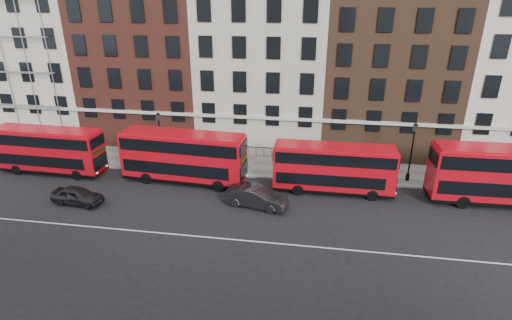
% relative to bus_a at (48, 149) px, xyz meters
% --- Properties ---
extents(ground, '(120.00, 120.00, 0.00)m').
position_rel_bus_a_xyz_m(ground, '(18.21, -6.22, -2.28)').
color(ground, black).
rests_on(ground, ground).
extents(pavement, '(80.00, 5.00, 0.15)m').
position_rel_bus_a_xyz_m(pavement, '(18.21, 4.28, -2.21)').
color(pavement, slate).
rests_on(pavement, ground).
extents(kerb, '(80.00, 0.30, 0.16)m').
position_rel_bus_a_xyz_m(kerb, '(18.21, 1.78, -2.20)').
color(kerb, gray).
rests_on(kerb, ground).
extents(road_centre_line, '(70.00, 0.12, 0.01)m').
position_rel_bus_a_xyz_m(road_centre_line, '(18.21, -8.22, -2.28)').
color(road_centre_line, white).
rests_on(road_centre_line, ground).
extents(building_terrace, '(64.00, 11.95, 22.00)m').
position_rel_bus_a_xyz_m(building_terrace, '(17.91, 11.66, 7.96)').
color(building_terrace, beige).
rests_on(building_terrace, ground).
extents(bus_a, '(10.21, 2.81, 4.25)m').
position_rel_bus_a_xyz_m(bus_a, '(0.00, 0.00, 0.00)').
color(bus_a, red).
rests_on(bus_a, ground).
extents(bus_b, '(10.99, 3.37, 4.55)m').
position_rel_bus_a_xyz_m(bus_b, '(12.81, 0.00, 0.16)').
color(bus_b, red).
rests_on(bus_b, ground).
extents(bus_c, '(9.88, 2.45, 4.14)m').
position_rel_bus_a_xyz_m(bus_c, '(25.67, -0.00, -0.06)').
color(bus_c, red).
rests_on(bus_c, ground).
extents(bus_d, '(11.27, 2.90, 4.72)m').
position_rel_bus_a_xyz_m(bus_d, '(38.80, -0.00, 0.25)').
color(bus_d, red).
rests_on(bus_d, ground).
extents(car_rear, '(4.26, 2.03, 1.41)m').
position_rel_bus_a_xyz_m(car_rear, '(5.73, -5.18, -1.58)').
color(car_rear, black).
rests_on(car_rear, ground).
extents(car_front, '(5.12, 2.62, 1.61)m').
position_rel_bus_a_xyz_m(car_front, '(19.78, -3.40, -1.48)').
color(car_front, black).
rests_on(car_front, ground).
extents(lamp_post_left, '(0.44, 0.44, 5.33)m').
position_rel_bus_a_xyz_m(lamp_post_left, '(9.74, 2.71, 0.80)').
color(lamp_post_left, black).
rests_on(lamp_post_left, pavement).
extents(lamp_post_right, '(0.44, 0.44, 5.33)m').
position_rel_bus_a_xyz_m(lamp_post_right, '(32.33, 3.00, 0.80)').
color(lamp_post_right, black).
rests_on(lamp_post_right, pavement).
extents(iron_railings, '(6.60, 0.06, 1.00)m').
position_rel_bus_a_xyz_m(iron_railings, '(18.21, 6.48, -1.63)').
color(iron_railings, black).
rests_on(iron_railings, pavement).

